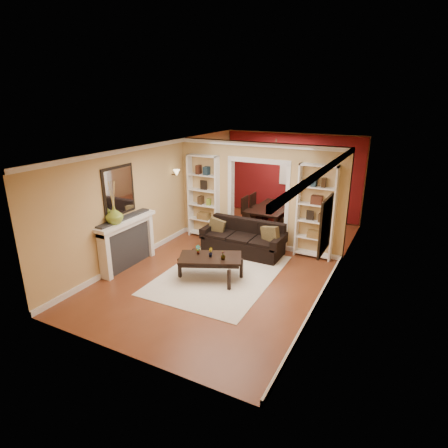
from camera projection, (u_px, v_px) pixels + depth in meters
The scene contains 30 objects.
floor at pixel (238, 260), 9.12m from camera, with size 8.00×8.00×0.00m, color brown.
ceiling at pixel (240, 148), 8.24m from camera, with size 8.00×8.00×0.00m, color white.
wall_back at pixel (292, 176), 12.03m from camera, with size 8.00×8.00×0.00m, color tan.
wall_front at pixel (119, 276), 5.32m from camera, with size 8.00×8.00×0.00m, color tan.
wall_left at pixel (160, 195), 9.66m from camera, with size 8.00×8.00×0.00m, color tan.
wall_right at pixel (338, 221), 7.70m from camera, with size 8.00×8.00×0.00m, color tan.
partition_wall at pixel (259, 195), 9.69m from camera, with size 4.50×0.15×2.70m, color tan.
red_back_panel at pixel (292, 177), 12.02m from camera, with size 4.44×0.04×2.64m, color maroon.
dining_window at pixel (292, 170), 11.91m from camera, with size 0.78×0.03×0.98m, color #8CA5CC.
area_rug at pixel (220, 274), 8.37m from camera, with size 2.32×3.25×0.01m, color silver.
sofa at pixel (243, 238), 9.40m from camera, with size 2.07×0.89×0.81m, color black.
pillow_left at pixel (217, 226), 9.64m from camera, with size 0.41×0.12×0.41m, color brown.
pillow_right at pixel (271, 234), 8.99m from camera, with size 0.47×0.13×0.47m, color brown.
coffee_table at pixel (211, 267), 8.14m from camera, with size 1.33×0.72×0.50m, color black.
plant_left at pixel (198, 250), 8.16m from camera, with size 0.11×0.07×0.21m, color #336626.
plant_center at pixel (210, 252), 8.02m from camera, with size 0.11×0.09×0.20m, color #336626.
plant_right at pixel (223, 255), 7.89m from camera, with size 0.11×0.11×0.19m, color #336626.
bookshelf_left at pixel (204, 197), 10.28m from camera, with size 0.90×0.30×2.30m, color white.
bookshelf_right at pixel (316, 212), 8.93m from camera, with size 0.90×0.30×2.30m, color white.
fireplace at pixel (128, 243), 8.58m from camera, with size 0.32×1.70×1.16m, color white.
vase at pixel (114, 215), 8.04m from camera, with size 0.38×0.38×0.39m, color olive.
mirror at pixel (119, 191), 8.25m from camera, with size 0.03×0.95×1.10m, color silver.
wall_sconce at pixel (175, 174), 9.92m from camera, with size 0.18×0.18×0.22m, color #FFE0A5.
framed_art at pixel (325, 225), 6.81m from camera, with size 0.04×0.85×1.05m, color black.
dining_table at pixel (273, 217), 11.35m from camera, with size 0.98×1.75×0.62m, color black.
dining_chair_nw at pixel (252, 212), 11.28m from camera, with size 0.46×0.46×0.94m, color black.
dining_chair_ne at pixel (287, 218), 10.81m from camera, with size 0.44×0.44×0.89m, color black.
dining_chair_sw at pixel (260, 207), 11.79m from camera, with size 0.45×0.45×0.90m, color black.
dining_chair_se at pixel (293, 214), 11.33m from camera, with size 0.40×0.40×0.81m, color black.
chandelier at pixel (279, 161), 10.73m from camera, with size 0.50×0.50×0.30m, color #312416.
Camera 1 is at (3.54, -7.56, 3.79)m, focal length 30.00 mm.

